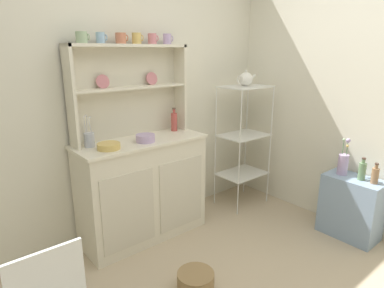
{
  "coord_description": "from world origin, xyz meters",
  "views": [
    {
      "loc": [
        -1.34,
        -0.96,
        1.61
      ],
      "look_at": [
        0.38,
        1.12,
        0.85
      ],
      "focal_mm": 30.94,
      "sensor_mm": 36.0,
      "label": 1
    }
  ],
  "objects_px": {
    "bakers_rack": "(244,132)",
    "jam_bottle": "(174,121)",
    "bowl_mixing_large": "(109,146)",
    "vinegar_bottle": "(375,175)",
    "cup_sage_0": "(82,37)",
    "floor_basket": "(196,282)",
    "porcelain_teapot": "(246,79)",
    "hutch_shelf_unit": "(128,85)",
    "utensil_jar": "(89,139)",
    "hutch_cabinet": "(143,188)",
    "oil_bottle": "(362,171)",
    "side_shelf_blue": "(351,207)",
    "flower_vase": "(343,163)"
  },
  "relations": [
    {
      "from": "hutch_shelf_unit",
      "to": "cup_sage_0",
      "type": "relative_size",
      "value": 10.73
    },
    {
      "from": "oil_bottle",
      "to": "floor_basket",
      "type": "bearing_deg",
      "value": 166.44
    },
    {
      "from": "utensil_jar",
      "to": "vinegar_bottle",
      "type": "xyz_separation_m",
      "value": [
        1.82,
        -1.41,
        -0.33
      ]
    },
    {
      "from": "flower_vase",
      "to": "hutch_cabinet",
      "type": "bearing_deg",
      "value": 143.07
    },
    {
      "from": "bowl_mixing_large",
      "to": "oil_bottle",
      "type": "xyz_separation_m",
      "value": [
        1.73,
        -1.15,
        -0.28
      ]
    },
    {
      "from": "flower_vase",
      "to": "oil_bottle",
      "type": "distance_m",
      "value": 0.17
    },
    {
      "from": "jam_bottle",
      "to": "vinegar_bottle",
      "type": "relative_size",
      "value": 1.22
    },
    {
      "from": "bakers_rack",
      "to": "bowl_mixing_large",
      "type": "relative_size",
      "value": 7.27
    },
    {
      "from": "hutch_shelf_unit",
      "to": "bakers_rack",
      "type": "height_order",
      "value": "hutch_shelf_unit"
    },
    {
      "from": "cup_sage_0",
      "to": "porcelain_teapot",
      "type": "xyz_separation_m",
      "value": [
        1.55,
        -0.22,
        -0.37
      ]
    },
    {
      "from": "jam_bottle",
      "to": "oil_bottle",
      "type": "height_order",
      "value": "jam_bottle"
    },
    {
      "from": "floor_basket",
      "to": "porcelain_teapot",
      "type": "xyz_separation_m",
      "value": [
        1.29,
        0.75,
        1.26
      ]
    },
    {
      "from": "jam_bottle",
      "to": "bowl_mixing_large",
      "type": "bearing_deg",
      "value": -167.78
    },
    {
      "from": "bakers_rack",
      "to": "oil_bottle",
      "type": "height_order",
      "value": "bakers_rack"
    },
    {
      "from": "vinegar_bottle",
      "to": "cup_sage_0",
      "type": "bearing_deg",
      "value": 140.94
    },
    {
      "from": "side_shelf_blue",
      "to": "cup_sage_0",
      "type": "xyz_separation_m",
      "value": [
        -1.79,
        1.3,
        1.43
      ]
    },
    {
      "from": "bowl_mixing_large",
      "to": "oil_bottle",
      "type": "bearing_deg",
      "value": -33.62
    },
    {
      "from": "utensil_jar",
      "to": "oil_bottle",
      "type": "height_order",
      "value": "utensil_jar"
    },
    {
      "from": "porcelain_teapot",
      "to": "utensil_jar",
      "type": "bearing_deg",
      "value": 173.48
    },
    {
      "from": "cup_sage_0",
      "to": "jam_bottle",
      "type": "xyz_separation_m",
      "value": [
        0.79,
        -0.04,
        -0.72
      ]
    },
    {
      "from": "side_shelf_blue",
      "to": "vinegar_bottle",
      "type": "xyz_separation_m",
      "value": [
        -0.0,
        -0.15,
        0.35
      ]
    },
    {
      "from": "cup_sage_0",
      "to": "hutch_shelf_unit",
      "type": "bearing_deg",
      "value": 6.41
    },
    {
      "from": "bakers_rack",
      "to": "floor_basket",
      "type": "xyz_separation_m",
      "value": [
        -1.29,
        -0.75,
        -0.72
      ]
    },
    {
      "from": "hutch_shelf_unit",
      "to": "utensil_jar",
      "type": "height_order",
      "value": "hutch_shelf_unit"
    },
    {
      "from": "utensil_jar",
      "to": "flower_vase",
      "type": "distance_m",
      "value": 2.16
    },
    {
      "from": "jam_bottle",
      "to": "vinegar_bottle",
      "type": "height_order",
      "value": "jam_bottle"
    },
    {
      "from": "bakers_rack",
      "to": "bowl_mixing_large",
      "type": "xyz_separation_m",
      "value": [
        -1.49,
        0.03,
        0.12
      ]
    },
    {
      "from": "floor_basket",
      "to": "bowl_mixing_large",
      "type": "xyz_separation_m",
      "value": [
        -0.2,
        0.78,
        0.84
      ]
    },
    {
      "from": "side_shelf_blue",
      "to": "bakers_rack",
      "type": "bearing_deg",
      "value": 102.62
    },
    {
      "from": "flower_vase",
      "to": "hutch_shelf_unit",
      "type": "bearing_deg",
      "value": 139.0
    },
    {
      "from": "bakers_rack",
      "to": "vinegar_bottle",
      "type": "bearing_deg",
      "value": -78.92
    },
    {
      "from": "porcelain_teapot",
      "to": "oil_bottle",
      "type": "bearing_deg",
      "value": -77.84
    },
    {
      "from": "bowl_mixing_large",
      "to": "porcelain_teapot",
      "type": "xyz_separation_m",
      "value": [
        1.49,
        -0.03,
        0.42
      ]
    },
    {
      "from": "bakers_rack",
      "to": "porcelain_teapot",
      "type": "bearing_deg",
      "value": 180.0
    },
    {
      "from": "bowl_mixing_large",
      "to": "vinegar_bottle",
      "type": "bearing_deg",
      "value": -35.98
    },
    {
      "from": "hutch_cabinet",
      "to": "utensil_jar",
      "type": "bearing_deg",
      "value": 169.28
    },
    {
      "from": "bakers_rack",
      "to": "jam_bottle",
      "type": "distance_m",
      "value": 0.8
    },
    {
      "from": "utensil_jar",
      "to": "hutch_cabinet",
      "type": "bearing_deg",
      "value": -10.72
    },
    {
      "from": "hutch_shelf_unit",
      "to": "bowl_mixing_large",
      "type": "relative_size",
      "value": 5.96
    },
    {
      "from": "bakers_rack",
      "to": "jam_bottle",
      "type": "xyz_separation_m",
      "value": [
        -0.75,
        0.19,
        0.18
      ]
    },
    {
      "from": "utensil_jar",
      "to": "oil_bottle",
      "type": "relative_size",
      "value": 1.27
    },
    {
      "from": "hutch_shelf_unit",
      "to": "cup_sage_0",
      "type": "bearing_deg",
      "value": -173.59
    },
    {
      "from": "porcelain_teapot",
      "to": "bowl_mixing_large",
      "type": "bearing_deg",
      "value": 178.89
    },
    {
      "from": "porcelain_teapot",
      "to": "vinegar_bottle",
      "type": "height_order",
      "value": "porcelain_teapot"
    },
    {
      "from": "floor_basket",
      "to": "bowl_mixing_large",
      "type": "relative_size",
      "value": 1.47
    },
    {
      "from": "hutch_cabinet",
      "to": "oil_bottle",
      "type": "distance_m",
      "value": 1.87
    },
    {
      "from": "hutch_cabinet",
      "to": "bakers_rack",
      "type": "relative_size",
      "value": 0.88
    },
    {
      "from": "bowl_mixing_large",
      "to": "oil_bottle",
      "type": "height_order",
      "value": "bowl_mixing_large"
    },
    {
      "from": "bowl_mixing_large",
      "to": "utensil_jar",
      "type": "height_order",
      "value": "utensil_jar"
    },
    {
      "from": "bakers_rack",
      "to": "utensil_jar",
      "type": "relative_size",
      "value": 5.1
    }
  ]
}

